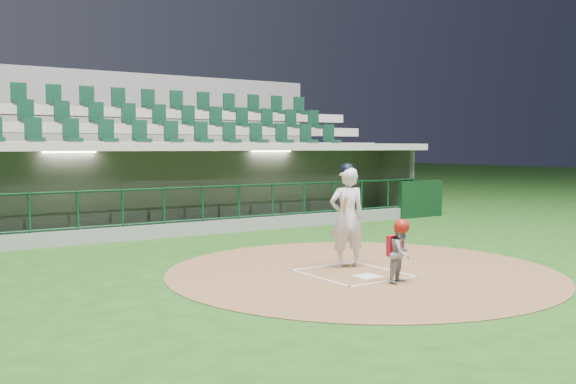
# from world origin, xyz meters

# --- Properties ---
(ground) EXTENTS (120.00, 120.00, 0.00)m
(ground) POSITION_xyz_m (0.00, 0.00, 0.00)
(ground) COLOR #1A4413
(ground) RESTS_ON ground
(dirt_circle) EXTENTS (7.20, 7.20, 0.01)m
(dirt_circle) POSITION_xyz_m (0.30, -0.20, 0.01)
(dirt_circle) COLOR brown
(dirt_circle) RESTS_ON ground
(home_plate) EXTENTS (0.43, 0.43, 0.02)m
(home_plate) POSITION_xyz_m (0.00, -0.70, 0.02)
(home_plate) COLOR white
(home_plate) RESTS_ON dirt_circle
(batter_box_chalk) EXTENTS (1.55, 1.80, 0.01)m
(batter_box_chalk) POSITION_xyz_m (0.00, -0.30, 0.02)
(batter_box_chalk) COLOR white
(batter_box_chalk) RESTS_ON ground
(dugout_structure) EXTENTS (16.40, 3.70, 3.00)m
(dugout_structure) POSITION_xyz_m (0.18, 7.81, 0.96)
(dugout_structure) COLOR slate
(dugout_structure) RESTS_ON ground
(seating_deck) EXTENTS (17.00, 6.72, 5.15)m
(seating_deck) POSITION_xyz_m (0.00, 10.91, 1.42)
(seating_deck) COLOR slate
(seating_deck) RESTS_ON ground
(batter) EXTENTS (0.94, 0.96, 1.98)m
(batter) POSITION_xyz_m (0.32, 0.28, 0.99)
(batter) COLOR white
(batter) RESTS_ON dirt_circle
(catcher) EXTENTS (0.58, 0.52, 1.08)m
(catcher) POSITION_xyz_m (0.19, -1.34, 0.55)
(catcher) COLOR #929297
(catcher) RESTS_ON dirt_circle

